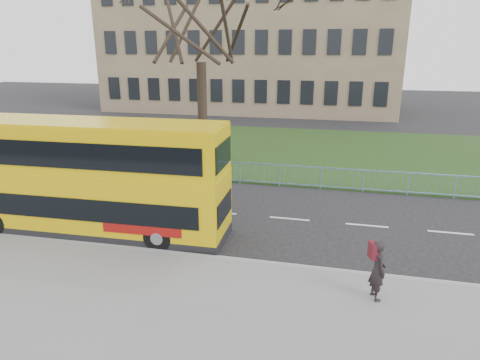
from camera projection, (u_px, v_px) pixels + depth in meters
The scene contains 8 objects.
ground at pixel (199, 237), 15.49m from camera, with size 120.00×120.00×0.00m, color black.
kerb at pixel (184, 255), 14.03m from camera, with size 80.00×0.20×0.14m, color gray.
grass_verge at pixel (266, 149), 28.77m from camera, with size 80.00×15.40×0.08m, color #1E3613.
guard_railing at pixel (240, 173), 21.46m from camera, with size 40.00×0.12×1.10m, color #6D96C2, non-canonical shape.
bare_tree at pixel (201, 41), 23.38m from camera, with size 9.52×9.52×13.60m, color black, non-canonical shape.
civic_building at pixel (254, 43), 47.02m from camera, with size 30.00×15.00×14.00m, color #79664C.
yellow_bus at pixel (92, 175), 15.35m from camera, with size 9.82×2.56×4.09m.
pedestrian at pixel (378, 270), 11.31m from camera, with size 0.61×0.40×1.68m, color black.
Camera 1 is at (4.66, -13.46, 6.61)m, focal length 32.00 mm.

